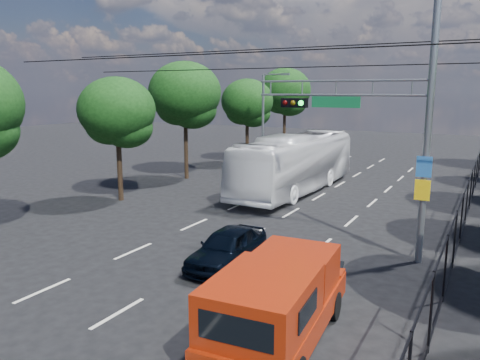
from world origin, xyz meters
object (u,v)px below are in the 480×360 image
Objects in this scene: red_pickup at (279,300)px; navy_hatchback at (227,247)px; white_van at (292,170)px; white_bus at (296,163)px; signal_mast at (392,110)px.

red_pickup reaches higher than navy_hatchback.
white_van is at bearing 102.95° from navy_hatchback.
white_bus is (-6.21, 16.12, 0.58)m from red_pickup.
white_bus is (-7.07, 8.84, -3.56)m from signal_mast.
signal_mast reaches higher than navy_hatchback.
signal_mast is at bearing 83.24° from red_pickup.
navy_hatchback is at bearing 133.96° from red_pickup.
signal_mast is at bearing -49.89° from white_bus.
white_van is (-8.42, 11.51, -4.49)m from signal_mast.
red_pickup is 0.47× the size of white_bus.
red_pickup is 20.26m from white_van.
white_bus is 2.65× the size of white_van.
white_bus is 3.13m from white_van.
white_bus is at bearing 111.06° from red_pickup.
signal_mast is 2.09× the size of white_van.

